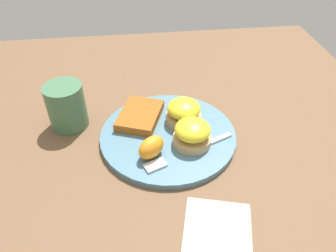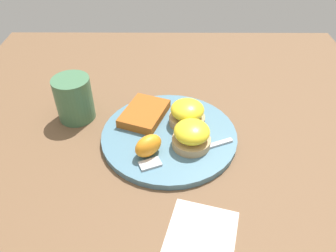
{
  "view_description": "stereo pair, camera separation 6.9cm",
  "coord_description": "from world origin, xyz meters",
  "px_view_note": "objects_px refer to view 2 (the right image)",
  "views": [
    {
      "loc": [
        -0.53,
        0.07,
        0.48
      ],
      "look_at": [
        0.0,
        0.0,
        0.03
      ],
      "focal_mm": 35.0,
      "sensor_mm": 36.0,
      "label": 1
    },
    {
      "loc": [
        -0.53,
        -0.0,
        0.48
      ],
      "look_at": [
        0.0,
        0.0,
        0.03
      ],
      "focal_mm": 35.0,
      "sensor_mm": 36.0,
      "label": 2
    }
  ],
  "objects_px": {
    "hashbrown_patty": "(143,113)",
    "cup": "(73,98)",
    "fork": "(180,155)",
    "sandwich_benedict_left": "(190,135)",
    "sandwich_benedict_right": "(186,113)",
    "orange_wedge": "(147,146)"
  },
  "relations": [
    {
      "from": "hashbrown_patty",
      "to": "cup",
      "type": "relative_size",
      "value": 0.99
    },
    {
      "from": "fork",
      "to": "cup",
      "type": "bearing_deg",
      "value": 59.04
    },
    {
      "from": "sandwich_benedict_left",
      "to": "sandwich_benedict_right",
      "type": "xyz_separation_m",
      "value": [
        0.07,
        0.01,
        0.0
      ]
    },
    {
      "from": "cup",
      "to": "fork",
      "type": "bearing_deg",
      "value": -120.96
    },
    {
      "from": "sandwich_benedict_left",
      "to": "hashbrown_patty",
      "type": "xyz_separation_m",
      "value": [
        0.09,
        0.1,
        -0.02
      ]
    },
    {
      "from": "cup",
      "to": "sandwich_benedict_left",
      "type": "bearing_deg",
      "value": -113.47
    },
    {
      "from": "sandwich_benedict_right",
      "to": "cup",
      "type": "bearing_deg",
      "value": 81.01
    },
    {
      "from": "orange_wedge",
      "to": "cup",
      "type": "relative_size",
      "value": 0.52
    },
    {
      "from": "hashbrown_patty",
      "to": "fork",
      "type": "bearing_deg",
      "value": -146.99
    },
    {
      "from": "sandwich_benedict_left",
      "to": "hashbrown_patty",
      "type": "bearing_deg",
      "value": 47.27
    },
    {
      "from": "sandwich_benedict_left",
      "to": "cup",
      "type": "bearing_deg",
      "value": 66.53
    },
    {
      "from": "sandwich_benedict_right",
      "to": "fork",
      "type": "relative_size",
      "value": 0.41
    },
    {
      "from": "sandwich_benedict_left",
      "to": "hashbrown_patty",
      "type": "distance_m",
      "value": 0.14
    },
    {
      "from": "sandwich_benedict_right",
      "to": "fork",
      "type": "distance_m",
      "value": 0.11
    },
    {
      "from": "sandwich_benedict_right",
      "to": "sandwich_benedict_left",
      "type": "bearing_deg",
      "value": -175.4
    },
    {
      "from": "hashbrown_patty",
      "to": "cup",
      "type": "distance_m",
      "value": 0.16
    },
    {
      "from": "orange_wedge",
      "to": "sandwich_benedict_right",
      "type": "bearing_deg",
      "value": -39.03
    },
    {
      "from": "sandwich_benedict_right",
      "to": "fork",
      "type": "xyz_separation_m",
      "value": [
        -0.1,
        0.01,
        -0.02
      ]
    },
    {
      "from": "sandwich_benedict_right",
      "to": "hashbrown_patty",
      "type": "distance_m",
      "value": 0.1
    },
    {
      "from": "sandwich_benedict_left",
      "to": "hashbrown_patty",
      "type": "relative_size",
      "value": 0.69
    },
    {
      "from": "sandwich_benedict_left",
      "to": "orange_wedge",
      "type": "relative_size",
      "value": 1.32
    },
    {
      "from": "sandwich_benedict_right",
      "to": "orange_wedge",
      "type": "xyz_separation_m",
      "value": [
        -0.1,
        0.08,
        -0.0
      ]
    }
  ]
}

